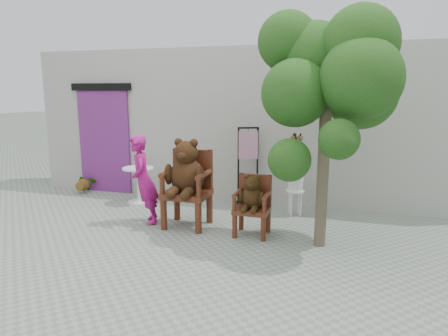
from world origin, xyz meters
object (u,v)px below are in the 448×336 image
object	(u,v)px
cafe_table	(138,181)
chair_small	(253,199)
stool_bucket	(296,180)
tree	(331,75)
person	(144,180)
display_stand	(248,176)
chair_big	(187,177)

from	to	relation	value
cafe_table	chair_small	bearing A→B (deg)	-23.13
stool_bucket	tree	distance (m)	2.19
person	stool_bucket	world-z (taller)	person
chair_small	stool_bucket	world-z (taller)	stool_bucket
person	cafe_table	bearing A→B (deg)	-175.02
display_stand	stool_bucket	xyz separation A→B (m)	(0.93, -0.29, 0.06)
chair_big	display_stand	bearing A→B (deg)	63.87
chair_small	chair_big	bearing A→B (deg)	175.22
chair_big	tree	size ratio (longest dim) A/B	0.44
stool_bucket	tree	size ratio (longest dim) A/B	0.44
display_stand	tree	xyz separation A→B (m)	(1.49, -1.49, 1.80)
stool_bucket	chair_big	bearing A→B (deg)	-146.01
chair_small	display_stand	size ratio (longest dim) A/B	0.63
chair_small	stool_bucket	distance (m)	1.28
chair_small	person	world-z (taller)	person
person	cafe_table	xyz separation A→B (m)	(-0.70, 1.06, -0.29)
chair_small	tree	distance (m)	2.11
cafe_table	display_stand	distance (m)	2.14
tree	chair_big	bearing A→B (deg)	176.84
chair_small	display_stand	xyz separation A→B (m)	(-0.43, 1.46, 0.02)
chair_big	cafe_table	size ratio (longest dim) A/B	2.04
chair_small	tree	bearing A→B (deg)	-1.47
person	cafe_table	size ratio (longest dim) A/B	2.07
display_stand	stool_bucket	size ratio (longest dim) A/B	1.04
cafe_table	tree	size ratio (longest dim) A/B	0.21
cafe_table	stool_bucket	xyz separation A→B (m)	(3.04, 0.09, 0.20)
cafe_table	stool_bucket	world-z (taller)	stool_bucket
cafe_table	display_stand	size ratio (longest dim) A/B	0.47
chair_small	cafe_table	xyz separation A→B (m)	(-2.53, 1.08, -0.12)
person	tree	size ratio (longest dim) A/B	0.45
cafe_table	person	bearing A→B (deg)	-56.66
display_stand	chair_big	bearing A→B (deg)	-137.56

